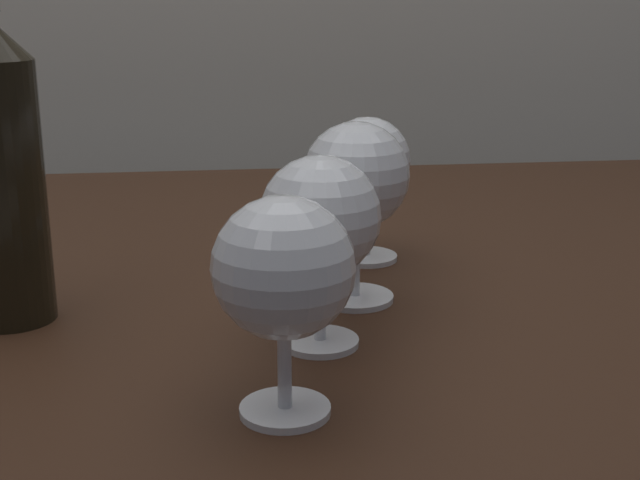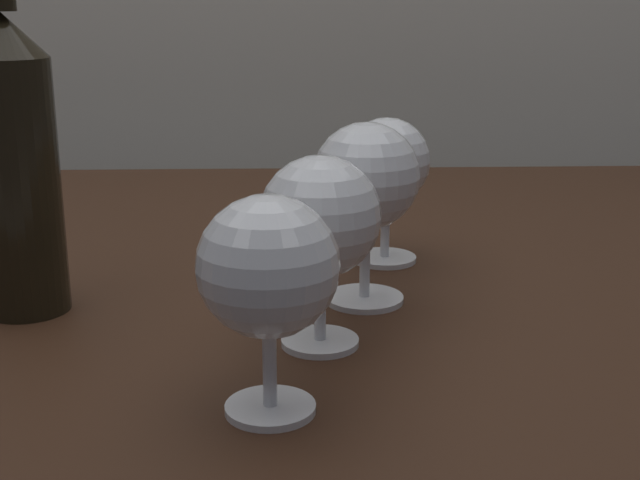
% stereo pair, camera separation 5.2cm
% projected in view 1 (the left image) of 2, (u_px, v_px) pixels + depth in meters
% --- Properties ---
extents(dining_table, '(1.54, 0.91, 0.75)m').
position_uv_depth(dining_table, '(174.00, 336.00, 0.88)').
color(dining_table, '#382114').
rests_on(dining_table, ground_plane).
extents(wine_glass_merlot, '(0.09, 0.09, 0.14)m').
position_uv_depth(wine_glass_merlot, '(283.00, 272.00, 0.52)').
color(wine_glass_merlot, white).
rests_on(wine_glass_merlot, dining_table).
extents(wine_glass_port, '(0.09, 0.09, 0.15)m').
position_uv_depth(wine_glass_port, '(320.00, 220.00, 0.63)').
color(wine_glass_port, white).
rests_on(wine_glass_port, dining_table).
extents(wine_glass_cabernet, '(0.09, 0.09, 0.16)m').
position_uv_depth(wine_glass_cabernet, '(356.00, 179.00, 0.72)').
color(wine_glass_cabernet, white).
rests_on(wine_glass_cabernet, dining_table).
extents(wine_glass_empty, '(0.08, 0.08, 0.14)m').
position_uv_depth(wine_glass_empty, '(367.00, 164.00, 0.84)').
color(wine_glass_empty, white).
rests_on(wine_glass_empty, dining_table).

